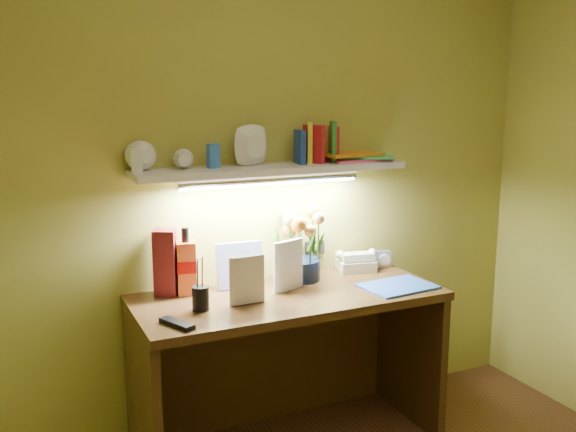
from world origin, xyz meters
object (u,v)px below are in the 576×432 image
(desk, at_px, (289,370))
(telephone, at_px, (356,260))
(whisky_bottle, at_px, (186,261))
(desk_clock, at_px, (382,259))
(flower_bouquet, at_px, (300,244))

(desk, height_order, telephone, telephone)
(desk, xyz_separation_m, telephone, (0.47, 0.20, 0.43))
(desk, bearing_deg, whisky_bottle, 155.62)
(telephone, xyz_separation_m, desk_clock, (0.16, 0.01, -0.01))
(desk_clock, distance_m, whisky_bottle, 1.06)
(desk, relative_size, desk_clock, 16.56)
(whisky_bottle, bearing_deg, flower_bouquet, -1.19)
(flower_bouquet, bearing_deg, desk, -128.63)
(telephone, bearing_deg, flower_bouquet, -164.84)
(desk, distance_m, flower_bouquet, 0.60)
(desk_clock, bearing_deg, whisky_bottle, -163.88)
(flower_bouquet, bearing_deg, whisky_bottle, 178.81)
(desk, relative_size, flower_bouquet, 3.96)
(desk, distance_m, desk_clock, 0.79)
(desk, distance_m, whisky_bottle, 0.70)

